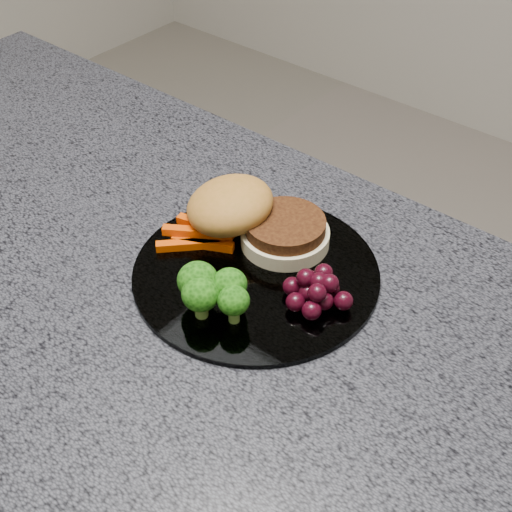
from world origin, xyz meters
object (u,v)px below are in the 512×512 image
Objects in this scene: grape_bunch at (316,290)px; island_cabinet at (168,503)px; plate at (256,272)px; burger at (249,218)px.

island_cabinet is at bearing -155.99° from grape_bunch.
island_cabinet is at bearing -143.64° from plate.
island_cabinet is 0.49m from plate.
burger is at bearing 136.54° from plate.
burger is (0.06, 0.12, 0.50)m from island_cabinet.
plate is 0.08m from grape_bunch.
burger is (-0.04, 0.04, 0.03)m from plate.
grape_bunch is (0.08, 0.00, 0.02)m from plate.
grape_bunch is at bearing -40.91° from burger.
plate is at bearing -66.08° from burger.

